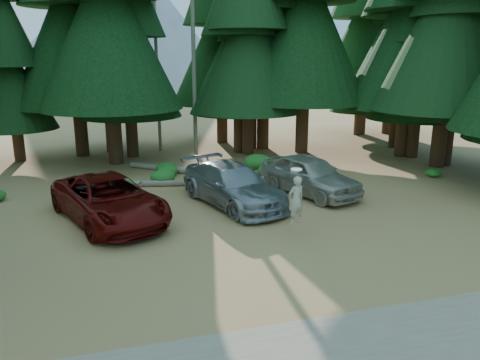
# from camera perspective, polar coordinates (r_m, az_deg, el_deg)

# --- Properties ---
(ground) EXTENTS (160.00, 160.00, 0.00)m
(ground) POSITION_cam_1_polar(r_m,az_deg,el_deg) (15.27, 1.79, -7.51)
(ground) COLOR #AD7549
(ground) RESTS_ON ground
(forest_belt_north) EXTENTS (36.00, 7.00, 22.00)m
(forest_belt_north) POSITION_cam_1_polar(r_m,az_deg,el_deg) (29.35, -7.10, 3.32)
(forest_belt_north) COLOR black
(forest_belt_north) RESTS_ON ground
(snag_front) EXTENTS (0.24, 0.24, 12.00)m
(snag_front) POSITION_cam_1_polar(r_m,az_deg,el_deg) (28.41, -5.69, 15.17)
(snag_front) COLOR slate
(snag_front) RESTS_ON ground
(snag_back) EXTENTS (0.20, 0.20, 10.00)m
(snag_back) POSITION_cam_1_polar(r_m,az_deg,el_deg) (29.62, -10.08, 13.07)
(snag_back) COLOR slate
(snag_back) RESTS_ON ground
(mountain_peak) EXTENTS (48.00, 50.00, 28.00)m
(mountain_peak) POSITION_cam_1_polar(r_m,az_deg,el_deg) (101.93, -15.64, 18.21)
(mountain_peak) COLOR gray
(mountain_peak) RESTS_ON ground
(red_pickup) EXTENTS (4.64, 6.51, 1.65)m
(red_pickup) POSITION_cam_1_polar(r_m,az_deg,el_deg) (17.50, -15.70, -2.26)
(red_pickup) COLOR #610A08
(red_pickup) RESTS_ON ground
(silver_minivan_center) EXTENTS (3.81, 6.03, 1.63)m
(silver_minivan_center) POSITION_cam_1_polar(r_m,az_deg,el_deg) (18.74, -0.86, -0.60)
(silver_minivan_center) COLOR #989A9F
(silver_minivan_center) RESTS_ON ground
(silver_minivan_right) EXTENTS (3.54, 5.36, 1.69)m
(silver_minivan_right) POSITION_cam_1_polar(r_m,az_deg,el_deg) (20.40, 8.48, 0.62)
(silver_minivan_right) COLOR #B9B3A5
(silver_minivan_right) RESTS_ON ground
(frisbee_player) EXTENTS (0.66, 0.52, 1.85)m
(frisbee_player) POSITION_cam_1_polar(r_m,az_deg,el_deg) (15.39, 6.86, -2.42)
(frisbee_player) COLOR beige
(frisbee_player) RESTS_ON ground
(log_left) EXTENTS (3.89, 1.08, 0.28)m
(log_left) POSITION_cam_1_polar(r_m,az_deg,el_deg) (21.80, -8.40, -0.38)
(log_left) COLOR slate
(log_left) RESTS_ON ground
(log_mid) EXTENTS (3.05, 2.80, 0.32)m
(log_mid) POSITION_cam_1_polar(r_m,az_deg,el_deg) (24.74, -9.57, 1.44)
(log_mid) COLOR slate
(log_mid) RESTS_ON ground
(log_right) EXTENTS (4.53, 1.48, 0.30)m
(log_right) POSITION_cam_1_polar(r_m,az_deg,el_deg) (24.43, 5.82, 1.38)
(log_right) COLOR slate
(log_right) RESTS_ON ground
(shrub_far_left) EXTENTS (1.14, 1.14, 0.63)m
(shrub_far_left) POSITION_cam_1_polar(r_m,az_deg,el_deg) (21.07, -14.16, -0.72)
(shrub_far_left) COLOR #1E631D
(shrub_far_left) RESTS_ON ground
(shrub_left) EXTENTS (1.05, 1.05, 0.58)m
(shrub_left) POSITION_cam_1_polar(r_m,az_deg,el_deg) (24.24, -9.02, 1.51)
(shrub_left) COLOR #1E631D
(shrub_left) RESTS_ON ground
(shrub_center_left) EXTENTS (1.19, 1.19, 0.65)m
(shrub_center_left) POSITION_cam_1_polar(r_m,az_deg,el_deg) (22.30, -9.41, 0.42)
(shrub_center_left) COLOR #1E631D
(shrub_center_left) RESTS_ON ground
(shrub_center_right) EXTENTS (1.01, 1.01, 0.56)m
(shrub_center_right) POSITION_cam_1_polar(r_m,az_deg,el_deg) (23.65, -8.82, 1.16)
(shrub_center_right) COLOR #1E631D
(shrub_center_right) RESTS_ON ground
(shrub_right) EXTENTS (1.32, 1.32, 0.72)m
(shrub_right) POSITION_cam_1_polar(r_m,az_deg,el_deg) (23.04, 3.81, 1.15)
(shrub_right) COLOR #1E631D
(shrub_right) RESTS_ON ground
(shrub_far_right) EXTENTS (1.50, 1.50, 0.82)m
(shrub_far_right) POSITION_cam_1_polar(r_m,az_deg,el_deg) (24.66, 2.13, 2.20)
(shrub_far_right) COLOR #1E631D
(shrub_far_right) RESTS_ON ground
(shrub_edge_east) EXTENTS (0.78, 0.78, 0.43)m
(shrub_edge_east) POSITION_cam_1_polar(r_m,az_deg,el_deg) (25.13, 22.48, 0.85)
(shrub_edge_east) COLOR #1E631D
(shrub_edge_east) RESTS_ON ground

